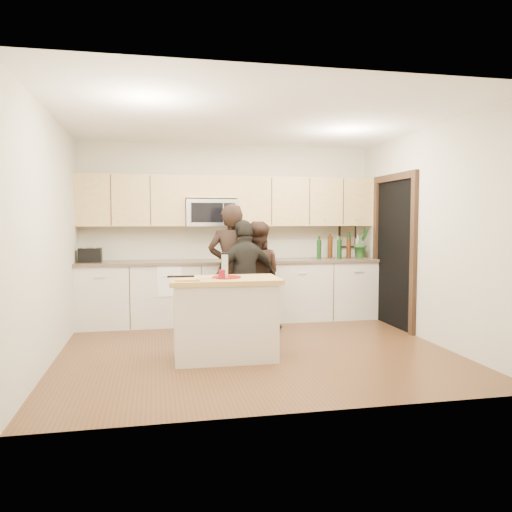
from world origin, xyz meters
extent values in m
plane|color=#52351C|center=(0.00, 0.00, 0.00)|extent=(4.50, 4.50, 0.00)
cube|color=#BDB8A2|center=(0.00, 2.00, 1.35)|extent=(4.50, 0.02, 2.70)
cube|color=#BDB8A2|center=(0.00, -2.00, 1.35)|extent=(4.50, 0.02, 2.70)
cube|color=#BDB8A2|center=(-2.25, 0.00, 1.35)|extent=(0.02, 4.00, 2.70)
cube|color=#BDB8A2|center=(2.25, 0.00, 1.35)|extent=(0.02, 4.00, 2.70)
cube|color=white|center=(0.00, 0.00, 2.70)|extent=(4.50, 4.00, 0.02)
cube|color=beige|center=(0.00, 1.69, 0.45)|extent=(4.50, 0.62, 0.90)
cube|color=brown|center=(0.00, 1.68, 0.92)|extent=(4.50, 0.66, 0.04)
cube|color=tan|center=(-1.48, 1.83, 1.83)|extent=(1.55, 0.33, 0.75)
cube|color=tan|center=(1.17, 1.83, 1.83)|extent=(2.17, 0.33, 0.75)
cube|color=tan|center=(-0.31, 1.83, 2.04)|extent=(0.78, 0.33, 0.33)
cube|color=silver|center=(-0.31, 1.80, 1.65)|extent=(0.76, 0.40, 0.40)
cube|color=black|center=(-0.39, 1.60, 1.65)|extent=(0.47, 0.01, 0.29)
cube|color=black|center=(-0.06, 1.60, 1.65)|extent=(0.17, 0.01, 0.29)
cube|color=black|center=(2.24, 0.90, 1.05)|extent=(0.02, 1.05, 2.10)
cube|color=black|center=(2.22, 0.33, 1.05)|extent=(0.06, 0.10, 2.10)
cube|color=black|center=(2.22, 1.48, 1.05)|extent=(0.06, 0.10, 2.10)
cube|color=black|center=(2.22, 0.90, 2.15)|extent=(0.06, 1.25, 0.10)
cube|color=black|center=(1.95, 1.99, 1.28)|extent=(0.30, 0.03, 0.38)
cube|color=#C3AC8B|center=(1.95, 1.97, 1.28)|extent=(0.24, 0.00, 0.32)
cube|color=white|center=(-0.95, 1.38, 0.70)|extent=(0.34, 0.01, 0.48)
cube|color=white|center=(-0.95, 1.67, 0.94)|extent=(0.34, 0.60, 0.01)
cube|color=beige|center=(-0.40, -0.31, 0.42)|extent=(1.12, 0.67, 0.85)
cube|color=tan|center=(-0.40, -0.31, 0.88)|extent=(1.21, 0.72, 0.05)
cylinder|color=maroon|center=(-0.38, -0.31, 0.91)|extent=(0.32, 0.32, 0.02)
cube|color=silver|center=(-0.40, -0.31, 1.04)|extent=(0.07, 0.06, 0.24)
cube|color=black|center=(-0.40, -0.31, 1.17)|extent=(0.08, 0.06, 0.02)
cylinder|color=maroon|center=(-0.44, -0.42, 0.95)|extent=(0.07, 0.07, 0.10)
cube|color=tan|center=(-0.82, -0.49, 0.91)|extent=(0.26, 0.19, 0.02)
cube|color=black|center=(-0.88, -0.34, 0.93)|extent=(0.29, 0.03, 0.02)
cube|color=silver|center=(-0.64, -0.56, 0.92)|extent=(0.21, 0.03, 0.01)
cube|color=black|center=(-2.05, 1.67, 1.04)|extent=(0.31, 0.20, 0.20)
cube|color=silver|center=(-2.12, 1.67, 1.14)|extent=(0.03, 0.15, 0.00)
cube|color=silver|center=(-1.98, 1.67, 1.14)|extent=(0.03, 0.15, 0.00)
cylinder|color=black|center=(1.35, 1.64, 1.12)|extent=(0.07, 0.07, 0.35)
cylinder|color=#3C1E0B|center=(1.57, 1.76, 1.14)|extent=(0.08, 0.08, 0.40)
cylinder|color=tan|center=(1.65, 1.61, 1.11)|extent=(0.07, 0.07, 0.35)
cylinder|color=black|center=(1.88, 1.74, 1.15)|extent=(0.07, 0.07, 0.42)
cylinder|color=#3C1E0B|center=(1.85, 1.67, 1.10)|extent=(0.07, 0.07, 0.33)
cylinder|color=tan|center=(2.08, 1.84, 1.12)|extent=(0.08, 0.08, 0.36)
cylinder|color=black|center=(1.65, 1.55, 1.12)|extent=(0.08, 0.08, 0.36)
imported|color=#2C6528|center=(2.09, 1.72, 1.18)|extent=(0.30, 0.26, 0.48)
imported|color=black|center=(-0.13, 0.94, 0.88)|extent=(0.73, 0.58, 1.76)
imported|color=black|center=(0.23, 1.03, 0.76)|extent=(0.87, 0.76, 1.52)
imported|color=black|center=(0.02, 0.72, 0.77)|extent=(0.97, 0.59, 1.54)
camera|label=1|loc=(-1.15, -5.72, 1.52)|focal=35.00mm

